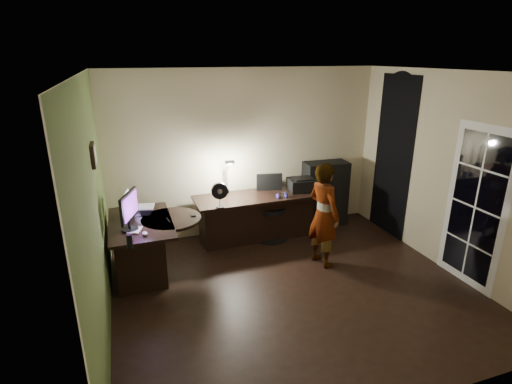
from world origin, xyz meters
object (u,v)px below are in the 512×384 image
object	(u,v)px
desk_left	(143,247)
monitor	(128,217)
cabinet	(325,193)
office_chair	(271,209)
desk_right	(258,217)
person	(324,215)

from	to	relation	value
desk_left	monitor	bearing A→B (deg)	-120.83
cabinet	office_chair	world-z (taller)	cabinet
desk_left	desk_right	world-z (taller)	desk_left
office_chair	person	world-z (taller)	person
person	cabinet	bearing A→B (deg)	-44.34
cabinet	monitor	distance (m)	3.47
desk_left	person	world-z (taller)	person
office_chair	person	xyz separation A→B (m)	(0.39, -1.03, 0.24)
desk_left	office_chair	bearing A→B (deg)	12.77
desk_left	desk_right	xyz separation A→B (m)	(1.84, 0.51, -0.00)
office_chair	desk_right	bearing A→B (deg)	-178.17
desk_right	office_chair	world-z (taller)	office_chair
desk_right	person	size ratio (longest dim) A/B	1.34
desk_left	person	bearing A→B (deg)	-12.92
cabinet	person	world-z (taller)	person
person	office_chair	bearing A→B (deg)	5.59
cabinet	monitor	bearing A→B (deg)	-160.58
office_chair	desk_left	bearing A→B (deg)	-155.01
office_chair	monitor	bearing A→B (deg)	-150.03
cabinet	person	distance (m)	1.49
cabinet	office_chair	xyz separation A→B (m)	(-1.11, -0.26, -0.05)
office_chair	cabinet	bearing A→B (deg)	25.45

